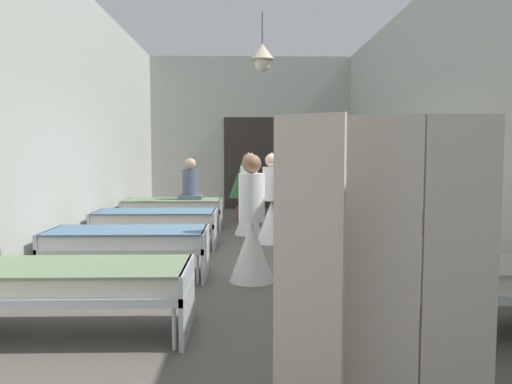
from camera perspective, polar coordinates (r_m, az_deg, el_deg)
ground_plane at (r=7.08m, az=-0.01°, el=-8.03°), size 5.82×13.26×0.10m
room_shell at (r=8.13m, az=-0.20°, el=8.06°), size 5.62×12.86×3.98m
bed_left_row_0 at (r=4.42m, az=-20.06°, el=-9.53°), size 1.90×0.84×0.57m
bed_right_row_0 at (r=4.53m, az=21.26°, el=-9.23°), size 1.90×0.84×0.57m
bed_left_row_1 at (r=6.21m, az=-14.41°, el=-5.36°), size 1.90×0.84×0.57m
bed_right_row_1 at (r=6.29m, az=14.60°, el=-5.24°), size 1.90×0.84×0.57m
bed_left_row_2 at (r=8.05m, az=-11.34°, el=-3.05°), size 1.90×0.84×0.57m
bed_right_row_2 at (r=8.11m, az=10.93°, el=-2.99°), size 1.90×0.84×0.57m
bed_left_row_3 at (r=9.92m, az=-9.43°, el=-1.60°), size 1.90×0.84×0.57m
bed_right_row_3 at (r=9.97m, az=8.63°, el=-1.56°), size 1.90×0.84×0.57m
nurse_near_aisle at (r=9.06m, az=-0.82°, el=-1.54°), size 0.52×0.52×1.49m
nurse_mid_aisle at (r=5.80m, az=-0.49°, el=-5.02°), size 0.52×0.52×1.49m
nurse_far_aisle at (r=8.23m, az=1.78°, el=-2.16°), size 0.52×0.52×1.49m
patient_seated_primary at (r=8.09m, az=8.42°, el=0.09°), size 0.44×0.44×0.80m
patient_seated_secondary at (r=9.85m, az=-7.44°, el=0.89°), size 0.44×0.44×0.80m
potted_plant at (r=10.90m, az=-1.32°, el=1.41°), size 0.67×0.67×1.43m
privacy_screen at (r=2.88m, az=14.27°, el=-8.53°), size 1.23×0.26×1.70m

